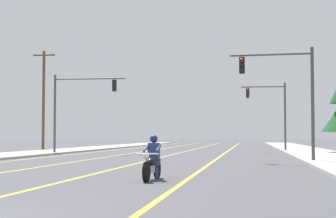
{
  "coord_description": "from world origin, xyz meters",
  "views": [
    {
      "loc": [
        5.85,
        -8.5,
        1.44
      ],
      "look_at": [
        1.09,
        23.22,
        3.0
      ],
      "focal_mm": 58.56,
      "sensor_mm": 36.0,
      "label": 1
    }
  ],
  "objects_px": {
    "utility_pole_left_near": "(44,98)",
    "motorcycle_with_rider": "(152,162)",
    "traffic_signal_near_left": "(75,101)",
    "traffic_signal_near_right": "(288,87)",
    "traffic_signal_mid_right": "(273,107)"
  },
  "relations": [
    {
      "from": "traffic_signal_mid_right",
      "to": "utility_pole_left_near",
      "type": "relative_size",
      "value": 0.65
    },
    {
      "from": "motorcycle_with_rider",
      "to": "traffic_signal_mid_right",
      "type": "bearing_deg",
      "value": 81.04
    },
    {
      "from": "traffic_signal_near_right",
      "to": "traffic_signal_mid_right",
      "type": "relative_size",
      "value": 1.0
    },
    {
      "from": "motorcycle_with_rider",
      "to": "traffic_signal_mid_right",
      "type": "height_order",
      "value": "traffic_signal_mid_right"
    },
    {
      "from": "traffic_signal_near_right",
      "to": "traffic_signal_near_left",
      "type": "distance_m",
      "value": 18.99
    },
    {
      "from": "motorcycle_with_rider",
      "to": "traffic_signal_near_right",
      "type": "xyz_separation_m",
      "value": [
        5.19,
        12.65,
        3.49
      ]
    },
    {
      "from": "traffic_signal_near_left",
      "to": "traffic_signal_mid_right",
      "type": "xyz_separation_m",
      "value": [
        15.49,
        9.12,
        -0.11
      ]
    },
    {
      "from": "motorcycle_with_rider",
      "to": "utility_pole_left_near",
      "type": "distance_m",
      "value": 36.88
    },
    {
      "from": "motorcycle_with_rider",
      "to": "utility_pole_left_near",
      "type": "xyz_separation_m",
      "value": [
        -16.51,
        32.69,
        4.42
      ]
    },
    {
      "from": "motorcycle_with_rider",
      "to": "traffic_signal_near_left",
      "type": "height_order",
      "value": "traffic_signal_near_left"
    },
    {
      "from": "motorcycle_with_rider",
      "to": "traffic_signal_near_left",
      "type": "distance_m",
      "value": 25.99
    },
    {
      "from": "traffic_signal_near_right",
      "to": "traffic_signal_near_left",
      "type": "height_order",
      "value": "same"
    },
    {
      "from": "utility_pole_left_near",
      "to": "motorcycle_with_rider",
      "type": "bearing_deg",
      "value": -63.2
    },
    {
      "from": "motorcycle_with_rider",
      "to": "traffic_signal_mid_right",
      "type": "distance_m",
      "value": 33.28
    },
    {
      "from": "motorcycle_with_rider",
      "to": "traffic_signal_near_right",
      "type": "distance_m",
      "value": 14.11
    }
  ]
}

